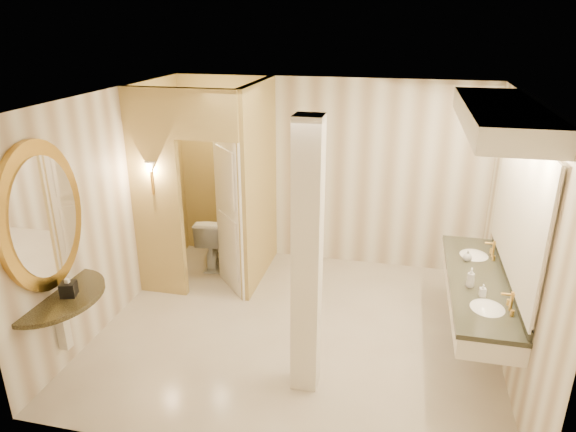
# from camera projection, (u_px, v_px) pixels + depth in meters

# --- Properties ---
(floor) EXTENTS (4.50, 4.50, 0.00)m
(floor) POSITION_uv_depth(u_px,v_px,m) (297.00, 330.00, 6.06)
(floor) COLOR beige
(floor) RESTS_ON ground
(ceiling) EXTENTS (4.50, 4.50, 0.00)m
(ceiling) POSITION_uv_depth(u_px,v_px,m) (299.00, 98.00, 5.09)
(ceiling) COLOR silver
(ceiling) RESTS_ON wall_back
(wall_back) EXTENTS (4.50, 0.02, 2.70)m
(wall_back) POSITION_uv_depth(u_px,v_px,m) (326.00, 173.00, 7.39)
(wall_back) COLOR white
(wall_back) RESTS_ON floor
(wall_front) EXTENTS (4.50, 0.02, 2.70)m
(wall_front) POSITION_uv_depth(u_px,v_px,m) (242.00, 323.00, 3.76)
(wall_front) COLOR white
(wall_front) RESTS_ON floor
(wall_left) EXTENTS (0.02, 4.00, 2.70)m
(wall_left) POSITION_uv_depth(u_px,v_px,m) (111.00, 208.00, 6.04)
(wall_left) COLOR white
(wall_left) RESTS_ON floor
(wall_right) EXTENTS (0.02, 4.00, 2.70)m
(wall_right) POSITION_uv_depth(u_px,v_px,m) (519.00, 243.00, 5.11)
(wall_right) COLOR white
(wall_right) RESTS_ON floor
(toilet_closet) EXTENTS (1.50, 1.55, 2.70)m
(toilet_closet) POSITION_uv_depth(u_px,v_px,m) (228.00, 187.00, 6.67)
(toilet_closet) COLOR #CCC06B
(toilet_closet) RESTS_ON floor
(wall_sconce) EXTENTS (0.14, 0.14, 0.42)m
(wall_sconce) POSITION_uv_depth(u_px,v_px,m) (151.00, 169.00, 6.23)
(wall_sconce) COLOR gold
(wall_sconce) RESTS_ON toilet_closet
(vanity) EXTENTS (0.75, 2.40, 2.09)m
(vanity) POSITION_uv_depth(u_px,v_px,m) (493.00, 212.00, 5.12)
(vanity) COLOR white
(vanity) RESTS_ON floor
(console_shelf) EXTENTS (1.13, 1.13, 2.02)m
(console_shelf) POSITION_uv_depth(u_px,v_px,m) (47.00, 251.00, 4.93)
(console_shelf) COLOR black
(console_shelf) RESTS_ON floor
(pillar) EXTENTS (0.26, 0.26, 2.70)m
(pillar) POSITION_uv_depth(u_px,v_px,m) (307.00, 262.00, 4.70)
(pillar) COLOR white
(pillar) RESTS_ON floor
(tissue_box) EXTENTS (0.18, 0.18, 0.14)m
(tissue_box) POSITION_uv_depth(u_px,v_px,m) (69.00, 289.00, 5.05)
(tissue_box) COLOR black
(tissue_box) RESTS_ON console_shelf
(toilet) EXTENTS (0.52, 0.81, 0.78)m
(toilet) POSITION_uv_depth(u_px,v_px,m) (215.00, 240.00, 7.53)
(toilet) COLOR white
(toilet) RESTS_ON floor
(soap_bottle_a) EXTENTS (0.06, 0.06, 0.13)m
(soap_bottle_a) POSITION_uv_depth(u_px,v_px,m) (483.00, 290.00, 5.04)
(soap_bottle_a) COLOR beige
(soap_bottle_a) RESTS_ON vanity
(soap_bottle_b) EXTENTS (0.11, 0.11, 0.13)m
(soap_bottle_b) POSITION_uv_depth(u_px,v_px,m) (468.00, 256.00, 5.78)
(soap_bottle_b) COLOR silver
(soap_bottle_b) RESTS_ON vanity
(soap_bottle_c) EXTENTS (0.09, 0.10, 0.21)m
(soap_bottle_c) POSITION_uv_depth(u_px,v_px,m) (471.00, 278.00, 5.20)
(soap_bottle_c) COLOR #C6B28C
(soap_bottle_c) RESTS_ON vanity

